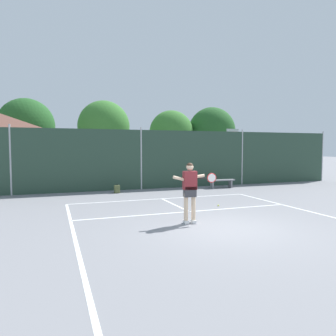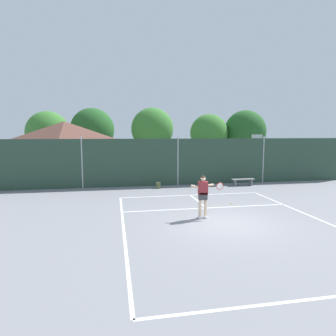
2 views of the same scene
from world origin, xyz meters
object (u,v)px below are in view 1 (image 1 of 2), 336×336
(tennis_player, at_px, (190,187))
(backpack_olive, at_px, (117,189))
(courtside_bench, at_px, (221,182))
(tennis_ball, at_px, (218,205))
(basketball_hoop, at_px, (232,147))

(tennis_player, bearing_deg, backpack_olive, 96.99)
(tennis_player, bearing_deg, courtside_bench, 54.00)
(tennis_player, bearing_deg, tennis_ball, 44.59)
(backpack_olive, relative_size, courtside_bench, 0.29)
(tennis_ball, bearing_deg, tennis_player, -135.41)
(basketball_hoop, xyz_separation_m, tennis_ball, (-5.23, -7.50, -2.28))
(basketball_hoop, relative_size, tennis_player, 1.91)
(tennis_ball, bearing_deg, backpack_olive, 121.74)
(tennis_player, xyz_separation_m, backpack_olive, (-0.87, 7.10, -0.92))
(backpack_olive, bearing_deg, basketball_hoop, 17.15)
(tennis_ball, relative_size, courtside_bench, 0.04)
(basketball_hoop, distance_m, backpack_olive, 8.93)
(tennis_ball, distance_m, courtside_bench, 5.68)
(courtside_bench, bearing_deg, backpack_olive, 179.19)
(tennis_ball, distance_m, backpack_olive, 5.82)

